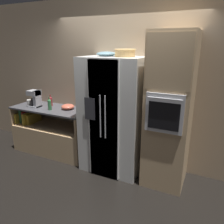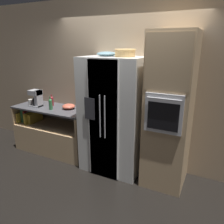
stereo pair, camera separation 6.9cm
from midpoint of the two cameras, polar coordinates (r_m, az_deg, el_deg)
name	(u,v)px [view 1 (the left image)]	position (r m, az deg, el deg)	size (l,w,h in m)	color
ground_plane	(115,167)	(3.92, 0.26, -14.25)	(20.00, 20.00, 0.00)	black
wall_back	(125,84)	(3.76, 2.88, 7.30)	(12.00, 0.06, 2.80)	tan
counter_left	(53,135)	(4.50, -15.68, -5.91)	(1.54, 0.63, 0.90)	tan
refrigerator	(113,116)	(3.55, -0.26, -1.01)	(0.98, 0.73, 1.87)	silver
wall_oven	(169,112)	(3.24, 14.11, 0.00)	(0.60, 0.74, 2.23)	tan
wicker_basket	(125,53)	(3.30, 2.80, 15.25)	(0.31, 0.31, 0.11)	tan
fruit_bowl	(106,54)	(3.49, -2.06, 14.96)	(0.31, 0.31, 0.07)	#668C99
bottle_tall	(50,104)	(4.15, -16.46, 2.00)	(0.07, 0.07, 0.25)	#33723F
bottle_short	(51,101)	(4.41, -16.17, 2.79)	(0.07, 0.07, 0.22)	maroon
bottle_wide	(38,99)	(4.64, -19.19, 3.32)	(0.09, 0.09, 0.23)	maroon
mug	(29,102)	(4.63, -21.16, 2.36)	(0.14, 0.10, 0.10)	silver
mixing_bowl	(68,107)	(4.13, -11.95, 1.37)	(0.24, 0.24, 0.09)	#DB664C
coffee_maker	(35,98)	(4.42, -19.84, 3.46)	(0.22, 0.19, 0.32)	#B2B2B7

